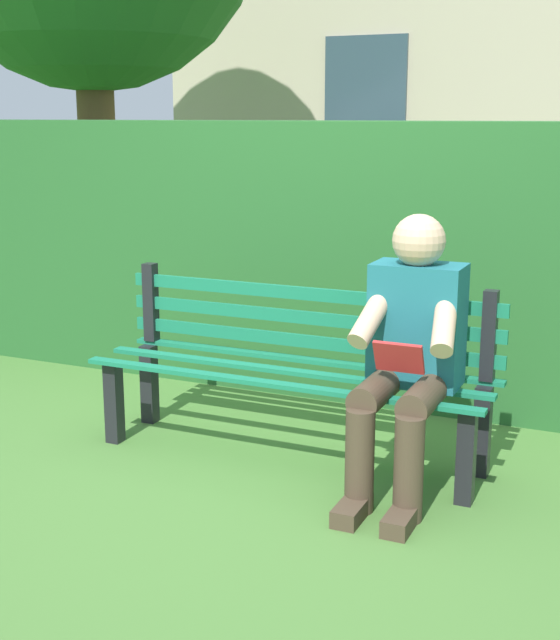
{
  "coord_description": "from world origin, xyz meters",
  "views": [
    {
      "loc": [
        -1.53,
        3.51,
        1.55
      ],
      "look_at": [
        0.0,
        0.1,
        0.68
      ],
      "focal_mm": 49.48,
      "sensor_mm": 36.0,
      "label": 1
    }
  ],
  "objects": [
    {
      "name": "ground",
      "position": [
        0.0,
        0.0,
        0.0
      ],
      "size": [
        60.0,
        60.0,
        0.0
      ],
      "primitive_type": "plane",
      "color": "#477533"
    },
    {
      "name": "park_bench",
      "position": [
        0.0,
        -0.08,
        0.43
      ],
      "size": [
        1.86,
        0.47,
        0.82
      ],
      "color": "black",
      "rests_on": "ground"
    },
    {
      "name": "person_seated",
      "position": [
        -0.58,
        0.1,
        0.61
      ],
      "size": [
        0.44,
        0.73,
        1.16
      ],
      "color": "#1E6672",
      "rests_on": "ground"
    },
    {
      "name": "hedge_backdrop",
      "position": [
        0.06,
        -1.21,
        0.79
      ],
      "size": [
        5.81,
        0.79,
        1.61
      ],
      "color": "#265B28",
      "rests_on": "ground"
    }
  ]
}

